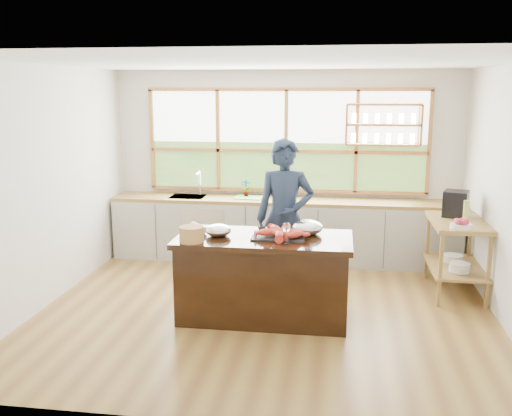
% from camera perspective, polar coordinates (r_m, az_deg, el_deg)
% --- Properties ---
extents(ground_plane, '(5.00, 5.00, 0.00)m').
position_cam_1_polar(ground_plane, '(6.50, 1.02, -10.16)').
color(ground_plane, olive).
extents(room_shell, '(5.02, 4.52, 2.71)m').
position_cam_1_polar(room_shell, '(6.57, 1.85, 5.87)').
color(room_shell, beige).
rests_on(room_shell, ground_plane).
extents(back_counter, '(4.90, 0.63, 0.90)m').
position_cam_1_polar(back_counter, '(8.20, 2.62, -2.15)').
color(back_counter, '#B1B0A7').
rests_on(back_counter, ground_plane).
extents(right_shelf_unit, '(0.62, 1.10, 0.90)m').
position_cam_1_polar(right_shelf_unit, '(7.25, 19.44, -3.47)').
color(right_shelf_unit, olive).
rests_on(right_shelf_unit, ground_plane).
extents(island, '(1.85, 0.90, 0.90)m').
position_cam_1_polar(island, '(6.15, 0.79, -6.93)').
color(island, black).
rests_on(island, ground_plane).
extents(cook, '(0.71, 0.48, 1.87)m').
position_cam_1_polar(cook, '(6.74, 2.90, -1.02)').
color(cook, '#1A253B').
rests_on(cook, ground_plane).
extents(potted_plant, '(0.15, 0.11, 0.27)m').
position_cam_1_polar(potted_plant, '(8.21, -1.03, 2.00)').
color(potted_plant, slate).
rests_on(potted_plant, back_counter).
extents(cutting_board, '(0.44, 0.35, 0.01)m').
position_cam_1_polar(cutting_board, '(8.16, -0.75, 1.06)').
color(cutting_board, '#5BB942').
rests_on(cutting_board, back_counter).
extents(espresso_machine, '(0.36, 0.37, 0.32)m').
position_cam_1_polar(espresso_machine, '(7.37, 19.34, 0.41)').
color(espresso_machine, black).
rests_on(espresso_machine, right_shelf_unit).
extents(wine_bottle, '(0.08, 0.08, 0.27)m').
position_cam_1_polar(wine_bottle, '(7.05, 20.26, -0.36)').
color(wine_bottle, '#A1B14D').
rests_on(wine_bottle, right_shelf_unit).
extents(fruit_bowl, '(0.24, 0.24, 0.11)m').
position_cam_1_polar(fruit_bowl, '(6.79, 19.84, -1.56)').
color(fruit_bowl, silver).
rests_on(fruit_bowl, right_shelf_unit).
extents(slate_board, '(0.55, 0.40, 0.02)m').
position_cam_1_polar(slate_board, '(6.01, 2.29, -2.86)').
color(slate_board, black).
rests_on(slate_board, island).
extents(lobster_pile, '(0.52, 0.48, 0.08)m').
position_cam_1_polar(lobster_pile, '(5.97, 2.47, -2.49)').
color(lobster_pile, '#D14623').
rests_on(lobster_pile, slate_board).
extents(mixing_bowl_left, '(0.28, 0.28, 0.13)m').
position_cam_1_polar(mixing_bowl_left, '(6.07, -3.79, -2.25)').
color(mixing_bowl_left, silver).
rests_on(mixing_bowl_left, island).
extents(mixing_bowl_right, '(0.33, 0.33, 0.16)m').
position_cam_1_polar(mixing_bowl_right, '(6.16, 5.19, -1.95)').
color(mixing_bowl_right, silver).
rests_on(mixing_bowl_right, island).
extents(wine_glass, '(0.08, 0.08, 0.22)m').
position_cam_1_polar(wine_glass, '(5.72, 3.06, -2.05)').
color(wine_glass, white).
rests_on(wine_glass, island).
extents(wicker_basket, '(0.25, 0.25, 0.16)m').
position_cam_1_polar(wicker_basket, '(5.85, -6.46, -2.63)').
color(wicker_basket, '#B27C4B').
rests_on(wicker_basket, island).
extents(parchment_roll, '(0.25, 0.29, 0.08)m').
position_cam_1_polar(parchment_roll, '(6.29, -5.82, -1.95)').
color(parchment_roll, silver).
rests_on(parchment_roll, island).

